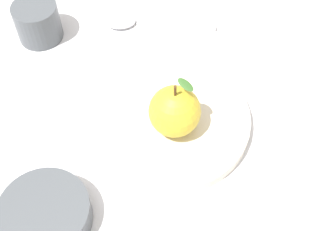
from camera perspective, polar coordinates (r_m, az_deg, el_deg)
The scene contains 7 objects.
ground_plane at distance 0.68m, azimuth -0.89°, elevation 0.44°, with size 2.40×2.40×0.00m, color silver.
dinner_plate at distance 0.66m, azimuth 0.00°, elevation -0.46°, with size 0.23×0.23×0.02m.
apple at distance 0.62m, azimuth 1.17°, elevation 0.66°, with size 0.07×0.07×0.09m.
side_bowl at distance 0.60m, azimuth -14.45°, elevation -11.18°, with size 0.11×0.11×0.03m.
cup at distance 0.79m, azimuth -15.31°, elevation 10.90°, with size 0.07×0.07×0.06m.
knife at distance 0.78m, azimuth -0.52°, elevation 9.86°, with size 0.20×0.08×0.01m.
spoon at distance 0.80m, azimuth -3.99°, elevation 11.15°, with size 0.18×0.08×0.01m.
Camera 1 is at (-0.17, -0.37, 0.55)m, focal length 51.24 mm.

